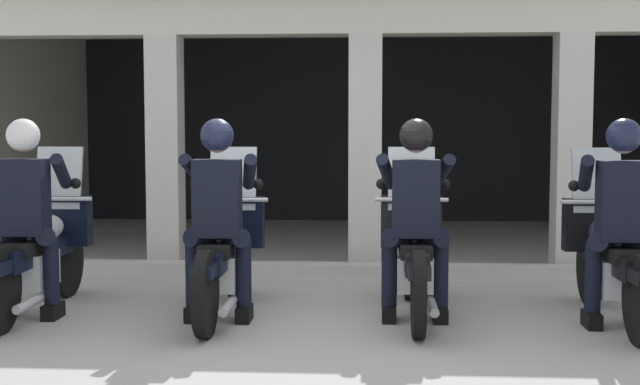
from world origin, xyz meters
name	(u,v)px	position (x,y,z in m)	size (l,w,h in m)	color
ground_plane	(334,263)	(0.00, 3.00, 0.00)	(80.00, 80.00, 0.00)	#999993
station_building	(367,93)	(0.35, 5.33, 1.98)	(9.78, 5.26, 3.09)	black
kerb_strip	(364,270)	(0.35, 2.20, 0.06)	(9.28, 0.24, 0.12)	#B7B5AD
motorcycle_far_left	(41,251)	(-2.30, 0.38, 0.50)	(0.62, 2.04, 1.35)	black
police_officer_far_left	(26,201)	(-2.30, 0.09, 0.94)	(0.63, 0.61, 1.58)	black
motorcycle_center_left	(225,252)	(-0.76, 0.38, 0.50)	(0.62, 2.04, 1.35)	black
police_officer_center_left	(218,202)	(-0.77, 0.09, 0.94)	(0.63, 0.61, 1.58)	black
motorcycle_center_right	(413,253)	(0.77, 0.46, 0.50)	(0.62, 2.04, 1.35)	black
police_officer_center_right	(415,202)	(0.77, 0.18, 0.94)	(0.63, 0.61, 1.58)	black
motorcycle_far_right	(610,257)	(2.30, 0.33, 0.50)	(0.62, 2.04, 1.35)	black
police_officer_far_right	(622,205)	(2.30, 0.05, 0.94)	(0.63, 0.61, 1.58)	black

